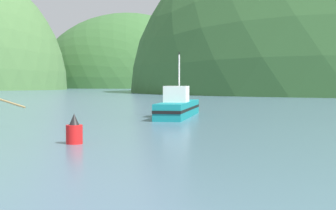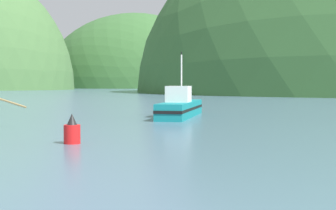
{
  "view_description": "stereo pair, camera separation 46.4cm",
  "coord_description": "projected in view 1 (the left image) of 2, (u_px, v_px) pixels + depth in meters",
  "views": [
    {
      "loc": [
        1.7,
        -2.14,
        2.66
      ],
      "look_at": [
        -6.77,
        25.26,
        1.4
      ],
      "focal_mm": 53.89,
      "sensor_mm": 36.0,
      "label": 1
    },
    {
      "loc": [
        2.14,
        -2.0,
        2.66
      ],
      "look_at": [
        -6.77,
        25.26,
        1.4
      ],
      "focal_mm": 53.89,
      "sensor_mm": 36.0,
      "label": 2
    }
  ],
  "objects": [
    {
      "name": "hill_far_left",
      "position": [
        126.0,
        88.0,
        268.65
      ],
      "size": [
        100.15,
        80.12,
        79.11
      ],
      "primitive_type": "ellipsoid",
      "color": "#386633",
      "rests_on": "ground"
    },
    {
      "name": "fishing_boat_teal",
      "position": [
        178.0,
        107.0,
        39.44
      ],
      "size": [
        3.4,
        11.25,
        5.11
      ],
      "rotation": [
        0.0,
        0.0,
        1.7
      ],
      "color": "#147F84",
      "rests_on": "ground"
    },
    {
      "name": "channel_buoy",
      "position": [
        74.0,
        132.0,
        21.98
      ],
      "size": [
        0.73,
        0.73,
        1.33
      ],
      "color": "red",
      "rests_on": "ground"
    }
  ]
}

